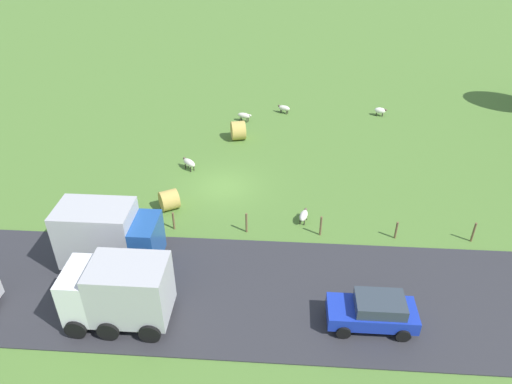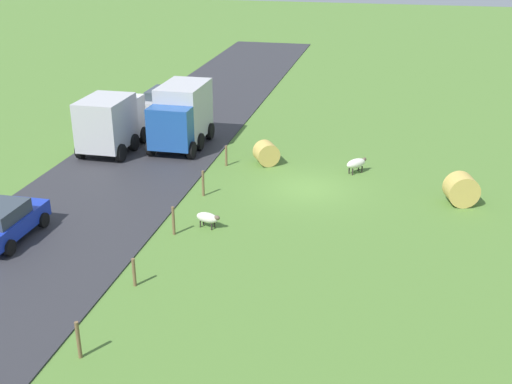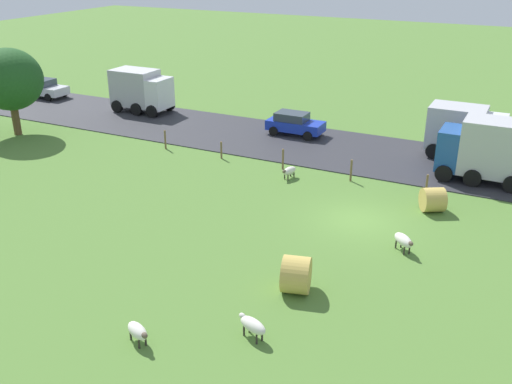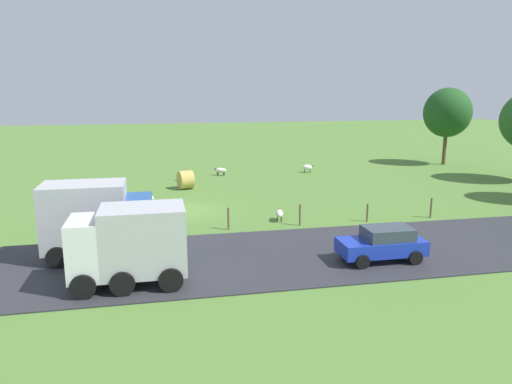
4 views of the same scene
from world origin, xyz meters
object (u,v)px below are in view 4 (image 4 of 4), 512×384
at_px(sheep_0, 279,214).
at_px(sheep_2, 307,167).
at_px(sheep_3, 147,198).
at_px(hay_bale_1, 140,215).
at_px(hay_bale_0, 186,180).
at_px(tree_0, 447,113).
at_px(sheep_1, 185,175).
at_px(truck_2, 96,218).
at_px(car_0, 383,243).
at_px(sheep_4, 221,170).
at_px(truck_1, 130,243).

relative_size(sheep_0, sheep_2, 1.05).
relative_size(sheep_3, hay_bale_1, 0.97).
distance_m(sheep_2, hay_bale_1, 21.28).
height_order(sheep_2, hay_bale_0, hay_bale_0).
distance_m(hay_bale_1, tree_0, 35.08).
bearing_deg(sheep_2, sheep_0, -23.22).
bearing_deg(sheep_0, sheep_3, -125.74).
height_order(sheep_1, tree_0, tree_0).
relative_size(sheep_2, truck_2, 0.23).
distance_m(sheep_2, car_0, 23.90).
distance_m(hay_bale_1, car_0, 13.97).
xyz_separation_m(sheep_1, hay_bale_1, (13.15, -3.43, 0.10)).
bearing_deg(sheep_3, car_0, 39.07).
height_order(sheep_4, tree_0, tree_0).
xyz_separation_m(sheep_1, tree_0, (-3.71, 26.97, 4.84)).
bearing_deg(tree_0, truck_1, -49.80).
distance_m(sheep_0, truck_2, 10.99).
xyz_separation_m(sheep_1, truck_1, (22.06, -3.53, 1.25)).
distance_m(sheep_2, sheep_3, 17.93).
bearing_deg(sheep_1, truck_2, -15.73).
bearing_deg(sheep_1, car_0, 19.53).
distance_m(sheep_4, truck_1, 25.01).
bearing_deg(sheep_2, sheep_4, -90.07).
distance_m(sheep_4, hay_bale_0, 6.34).
bearing_deg(truck_1, tree_0, 130.20).
relative_size(truck_1, truck_2, 0.92).
distance_m(sheep_3, sheep_4, 12.13).
height_order(sheep_1, car_0, car_0).
distance_m(sheep_2, truck_2, 26.45).
bearing_deg(truck_2, hay_bale_0, 161.64).
bearing_deg(car_0, sheep_4, -169.50).
xyz_separation_m(hay_bale_0, truck_2, (15.12, -5.02, 1.19)).
distance_m(sheep_1, sheep_2, 11.74).
relative_size(sheep_0, sheep_1, 0.91).
height_order(sheep_0, tree_0, tree_0).
distance_m(sheep_2, sheep_4, 8.27).
bearing_deg(car_0, sheep_1, -160.47).
xyz_separation_m(sheep_1, sheep_3, (8.33, -3.12, 0.02)).
bearing_deg(truck_2, sheep_1, 164.27).
bearing_deg(truck_1, truck_2, -155.17).
bearing_deg(hay_bale_0, sheep_0, 24.79).
distance_m(sheep_3, hay_bale_0, 5.80).
height_order(sheep_0, hay_bale_1, hay_bale_1).
bearing_deg(tree_0, car_0, -37.30).
relative_size(sheep_3, car_0, 0.30).
bearing_deg(sheep_1, hay_bale_0, -3.10).
bearing_deg(sheep_2, truck_1, -32.17).
relative_size(hay_bale_0, hay_bale_1, 1.19).
relative_size(sheep_3, hay_bale_0, 0.81).
relative_size(sheep_1, sheep_2, 1.15).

